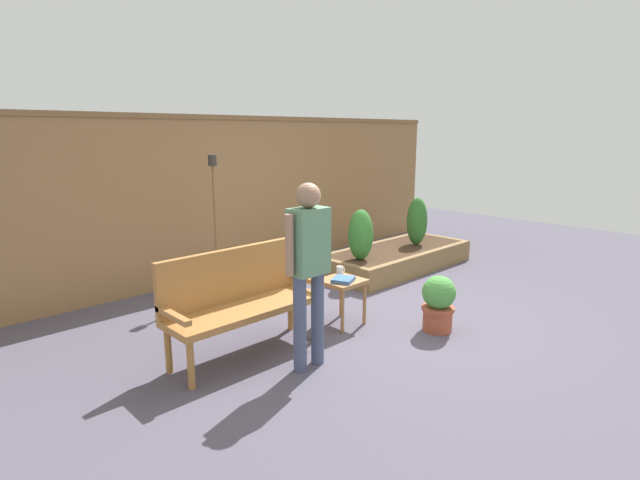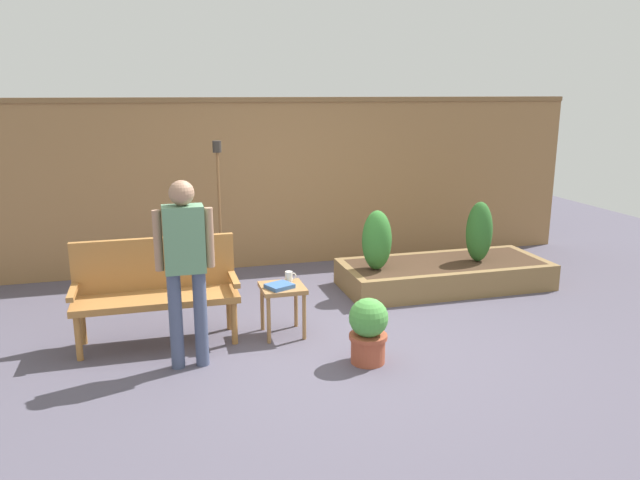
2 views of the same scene
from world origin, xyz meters
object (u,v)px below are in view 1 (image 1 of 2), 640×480
(shrub_near_bench, at_px, (361,235))
(tiki_torch, at_px, (214,200))
(garden_bench, at_px, (239,294))
(book_on_table, at_px, (343,280))
(person_by_bench, at_px, (309,260))
(potted_boxwood, at_px, (438,302))
(shrub_far_corner, at_px, (417,221))
(cup_on_table, at_px, (340,271))
(side_table, at_px, (342,287))

(shrub_near_bench, relative_size, tiki_torch, 0.40)
(garden_bench, bearing_deg, book_on_table, -12.38)
(shrub_near_bench, xyz_separation_m, person_by_bench, (-2.13, -1.30, 0.30))
(potted_boxwood, distance_m, shrub_far_corner, 2.56)
(potted_boxwood, bearing_deg, shrub_far_corner, 39.96)
(person_by_bench, bearing_deg, book_on_table, 25.35)
(cup_on_table, height_order, book_on_table, cup_on_table)
(garden_bench, bearing_deg, side_table, -9.25)
(side_table, height_order, tiki_torch, tiki_torch)
(cup_on_table, distance_m, shrub_far_corner, 2.53)
(shrub_near_bench, height_order, tiki_torch, tiki_torch)
(shrub_far_corner, bearing_deg, side_table, -161.40)
(shrub_near_bench, relative_size, shrub_far_corner, 0.95)
(potted_boxwood, height_order, shrub_near_bench, shrub_near_bench)
(cup_on_table, xyz_separation_m, tiki_torch, (-0.46, 1.62, 0.63))
(shrub_far_corner, bearing_deg, book_on_table, -160.55)
(garden_bench, height_order, side_table, garden_bench)
(book_on_table, bearing_deg, garden_bench, 143.14)
(person_by_bench, bearing_deg, tiki_torch, 76.79)
(tiki_torch, height_order, person_by_bench, tiki_torch)
(garden_bench, distance_m, potted_boxwood, 1.96)
(person_by_bench, bearing_deg, cup_on_table, 30.22)
(side_table, xyz_separation_m, shrub_near_bench, (1.24, 0.84, 0.24))
(garden_bench, height_order, cup_on_table, garden_bench)
(book_on_table, height_order, shrub_near_bench, shrub_near_bench)
(garden_bench, height_order, shrub_near_bench, shrub_near_bench)
(garden_bench, height_order, book_on_table, garden_bench)
(person_by_bench, bearing_deg, shrub_far_corner, 20.97)
(shrub_near_bench, distance_m, person_by_bench, 2.51)
(garden_bench, distance_m, book_on_table, 1.12)
(book_on_table, xyz_separation_m, potted_boxwood, (0.60, -0.73, -0.20))
(shrub_near_bench, bearing_deg, person_by_bench, -148.62)
(cup_on_table, relative_size, potted_boxwood, 0.20)
(book_on_table, relative_size, shrub_far_corner, 0.32)
(cup_on_table, bearing_deg, potted_boxwood, -62.08)
(shrub_near_bench, height_order, shrub_far_corner, shrub_far_corner)
(garden_bench, xyz_separation_m, person_by_bench, (0.24, -0.64, 0.39))
(side_table, relative_size, tiki_torch, 0.28)
(shrub_near_bench, bearing_deg, shrub_far_corner, 0.00)
(garden_bench, xyz_separation_m, book_on_table, (1.09, -0.24, -0.05))
(cup_on_table, bearing_deg, person_by_bench, -149.78)
(cup_on_table, distance_m, shrub_near_bench, 1.37)
(potted_boxwood, xyz_separation_m, shrub_near_bench, (0.68, 1.63, 0.34))
(potted_boxwood, xyz_separation_m, tiki_torch, (-0.94, 2.52, 0.86))
(garden_bench, bearing_deg, potted_boxwood, -29.75)
(cup_on_table, height_order, tiki_torch, tiki_torch)
(potted_boxwood, bearing_deg, person_by_bench, 167.32)
(potted_boxwood, relative_size, shrub_near_bench, 0.85)
(shrub_near_bench, bearing_deg, garden_bench, -164.47)
(side_table, distance_m, book_on_table, 0.12)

